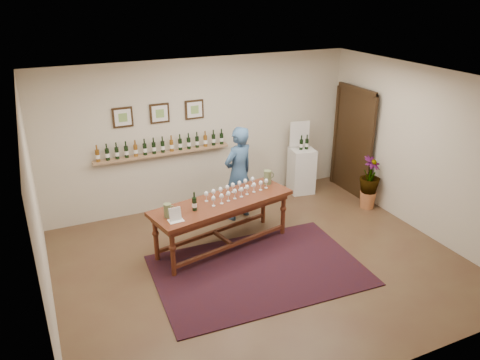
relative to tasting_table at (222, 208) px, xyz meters
name	(u,v)px	position (x,y,z in m)	size (l,w,h in m)	color
ground	(261,264)	(0.34, -0.73, -0.70)	(6.00, 6.00, 0.00)	#523424
room_shell	(315,143)	(2.45, 1.13, 0.42)	(6.00, 6.00, 6.00)	beige
rug	(259,270)	(0.22, -0.88, -0.70)	(3.07, 2.05, 0.02)	#4A150D
tasting_table	(222,208)	(0.00, 0.00, 0.00)	(2.44, 1.21, 0.83)	#482512
table_glasses	(234,191)	(0.25, 0.10, 0.21)	(1.26, 0.29, 0.17)	white
table_bottles	(193,201)	(-0.51, -0.10, 0.26)	(0.26, 0.15, 0.27)	black
pitcher_left	(168,210)	(-0.94, -0.18, 0.23)	(0.13, 0.13, 0.21)	#626C43
pitcher_right	(268,177)	(0.97, 0.31, 0.25)	(0.15, 0.15, 0.24)	#626C43
menu_card	(175,214)	(-0.87, -0.32, 0.22)	(0.22, 0.16, 0.20)	silver
display_pedestal	(301,171)	(2.32, 1.37, -0.24)	(0.46, 0.46, 0.93)	white
pedestal_bottles	(304,142)	(2.33, 1.36, 0.38)	(0.32, 0.08, 0.32)	black
info_sign	(300,134)	(2.31, 1.50, 0.50)	(0.41, 0.02, 0.57)	silver
potted_plant	(369,183)	(3.09, 0.18, -0.19)	(0.64, 0.64, 0.89)	#B4683C
person	(238,174)	(0.67, 0.86, 0.16)	(0.63, 0.41, 1.73)	#315075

